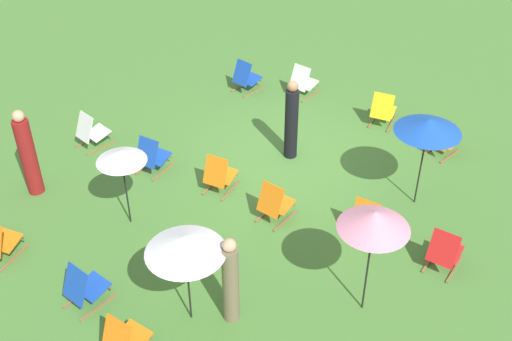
{
  "coord_description": "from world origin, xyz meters",
  "views": [
    {
      "loc": [
        -5.61,
        9.83,
        7.98
      ],
      "look_at": [
        0.0,
        1.2,
        0.5
      ],
      "focal_mm": 45.02,
      "sensor_mm": 36.0,
      "label": 1
    }
  ],
  "objects_px": {
    "deckchair_4": "(246,77)",
    "person_0": "(28,154)",
    "deckchair_10": "(84,288)",
    "person_2": "(231,281)",
    "deckchair_9": "(125,340)",
    "umbrella_1": "(428,126)",
    "person_1": "(291,121)",
    "deckchair_7": "(275,203)",
    "deckchair_3": "(383,110)",
    "umbrella_0": "(121,156)",
    "deckchair_13": "(91,132)",
    "umbrella_3": "(374,220)",
    "deckchair_11": "(303,82)",
    "deckchair_6": "(152,156)",
    "deckchair_1": "(219,175)",
    "deckchair_12": "(443,140)",
    "deckchair_14": "(367,219)",
    "umbrella_2": "(185,245)",
    "deckchair_2": "(445,252)"
  },
  "relations": [
    {
      "from": "deckchair_10",
      "to": "person_2",
      "type": "xyz_separation_m",
      "value": [
        -2.15,
        -1.06,
        0.44
      ]
    },
    {
      "from": "deckchair_10",
      "to": "umbrella_1",
      "type": "relative_size",
      "value": 0.43
    },
    {
      "from": "deckchair_1",
      "to": "deckchair_10",
      "type": "distance_m",
      "value": 3.69
    },
    {
      "from": "deckchair_4",
      "to": "person_2",
      "type": "distance_m",
      "value": 7.52
    },
    {
      "from": "deckchair_7",
      "to": "umbrella_2",
      "type": "xyz_separation_m",
      "value": [
        -0.16,
        2.81,
        1.2
      ]
    },
    {
      "from": "deckchair_13",
      "to": "person_0",
      "type": "xyz_separation_m",
      "value": [
        -0.22,
        1.83,
        0.53
      ]
    },
    {
      "from": "umbrella_1",
      "to": "person_1",
      "type": "bearing_deg",
      "value": -1.14
    },
    {
      "from": "deckchair_6",
      "to": "person_1",
      "type": "xyz_separation_m",
      "value": [
        -2.13,
        -2.06,
        0.51
      ]
    },
    {
      "from": "deckchair_7",
      "to": "deckchair_9",
      "type": "distance_m",
      "value": 3.95
    },
    {
      "from": "deckchair_4",
      "to": "deckchair_11",
      "type": "bearing_deg",
      "value": -146.79
    },
    {
      "from": "umbrella_0",
      "to": "umbrella_3",
      "type": "distance_m",
      "value": 4.67
    },
    {
      "from": "deckchair_7",
      "to": "person_2",
      "type": "relative_size",
      "value": 0.5
    },
    {
      "from": "umbrella_2",
      "to": "person_2",
      "type": "height_order",
      "value": "umbrella_2"
    },
    {
      "from": "deckchair_13",
      "to": "umbrella_3",
      "type": "bearing_deg",
      "value": -177.06
    },
    {
      "from": "deckchair_6",
      "to": "umbrella_1",
      "type": "relative_size",
      "value": 0.43
    },
    {
      "from": "deckchair_2",
      "to": "deckchair_13",
      "type": "bearing_deg",
      "value": 4.66
    },
    {
      "from": "deckchair_7",
      "to": "deckchair_13",
      "type": "bearing_deg",
      "value": 5.33
    },
    {
      "from": "deckchair_3",
      "to": "deckchair_14",
      "type": "bearing_deg",
      "value": 100.89
    },
    {
      "from": "deckchair_10",
      "to": "deckchair_11",
      "type": "bearing_deg",
      "value": -79.84
    },
    {
      "from": "umbrella_0",
      "to": "deckchair_7",
      "type": "bearing_deg",
      "value": -145.19
    },
    {
      "from": "deckchair_14",
      "to": "person_1",
      "type": "xyz_separation_m",
      "value": [
        2.5,
        -1.47,
        0.51
      ]
    },
    {
      "from": "deckchair_10",
      "to": "umbrella_0",
      "type": "bearing_deg",
      "value": -60.67
    },
    {
      "from": "deckchair_3",
      "to": "umbrella_0",
      "type": "relative_size",
      "value": 0.51
    },
    {
      "from": "deckchair_3",
      "to": "umbrella_3",
      "type": "xyz_separation_m",
      "value": [
        -2.08,
        5.43,
        1.49
      ]
    },
    {
      "from": "person_0",
      "to": "deckchair_3",
      "type": "bearing_deg",
      "value": -39.03
    },
    {
      "from": "umbrella_0",
      "to": "umbrella_3",
      "type": "xyz_separation_m",
      "value": [
        -4.64,
        -0.44,
        0.35
      ]
    },
    {
      "from": "deckchair_9",
      "to": "umbrella_1",
      "type": "height_order",
      "value": "umbrella_1"
    },
    {
      "from": "person_2",
      "to": "deckchair_9",
      "type": "bearing_deg",
      "value": 158.7
    },
    {
      "from": "deckchair_13",
      "to": "deckchair_14",
      "type": "relative_size",
      "value": 1.01
    },
    {
      "from": "deckchair_12",
      "to": "umbrella_3",
      "type": "distance_m",
      "value": 5.23
    },
    {
      "from": "deckchair_9",
      "to": "umbrella_2",
      "type": "height_order",
      "value": "umbrella_2"
    },
    {
      "from": "deckchair_7",
      "to": "person_0",
      "type": "distance_m",
      "value": 4.91
    },
    {
      "from": "deckchair_7",
      "to": "deckchair_11",
      "type": "xyz_separation_m",
      "value": [
        1.94,
        -4.48,
        0.0
      ]
    },
    {
      "from": "umbrella_3",
      "to": "deckchair_6",
      "type": "bearing_deg",
      "value": -11.3
    },
    {
      "from": "deckchair_14",
      "to": "person_2",
      "type": "relative_size",
      "value": 0.5
    },
    {
      "from": "deckchair_9",
      "to": "umbrella_0",
      "type": "relative_size",
      "value": 0.51
    },
    {
      "from": "person_2",
      "to": "deckchair_10",
      "type": "bearing_deg",
      "value": 125.72
    },
    {
      "from": "umbrella_1",
      "to": "person_0",
      "type": "bearing_deg",
      "value": 30.34
    },
    {
      "from": "deckchair_11",
      "to": "umbrella_1",
      "type": "distance_m",
      "value": 4.94
    },
    {
      "from": "deckchair_3",
      "to": "umbrella_1",
      "type": "bearing_deg",
      "value": 117.77
    },
    {
      "from": "deckchair_11",
      "to": "deckchair_10",
      "type": "bearing_deg",
      "value": 99.89
    },
    {
      "from": "deckchair_4",
      "to": "deckchair_3",
      "type": "bearing_deg",
      "value": -163.9
    },
    {
      "from": "deckchair_11",
      "to": "deckchair_13",
      "type": "height_order",
      "value": "same"
    },
    {
      "from": "person_1",
      "to": "umbrella_1",
      "type": "bearing_deg",
      "value": 42.21
    },
    {
      "from": "deckchair_10",
      "to": "person_1",
      "type": "distance_m",
      "value": 5.58
    },
    {
      "from": "deckchair_7",
      "to": "person_1",
      "type": "height_order",
      "value": "person_1"
    },
    {
      "from": "deckchair_9",
      "to": "umbrella_2",
      "type": "xyz_separation_m",
      "value": [
        -0.34,
        -1.13,
        1.2
      ]
    },
    {
      "from": "deckchair_4",
      "to": "person_0",
      "type": "xyz_separation_m",
      "value": [
        1.23,
        5.81,
        0.53
      ]
    },
    {
      "from": "deckchair_2",
      "to": "deckchair_3",
      "type": "distance_m",
      "value": 4.77
    },
    {
      "from": "deckchair_1",
      "to": "deckchair_12",
      "type": "xyz_separation_m",
      "value": [
        -3.3,
        -3.69,
        0.0
      ]
    }
  ]
}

